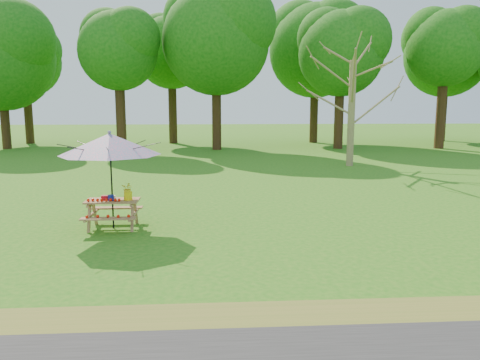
{
  "coord_description": "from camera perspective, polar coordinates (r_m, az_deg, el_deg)",
  "views": [
    {
      "loc": [
        2.67,
        -8.59,
        2.84
      ],
      "look_at": [
        3.37,
        2.12,
        1.1
      ],
      "focal_mm": 35.0,
      "sensor_mm": 36.0,
      "label": 1
    }
  ],
  "objects": [
    {
      "name": "produce_bins",
      "position": [
        11.16,
        -15.65,
        -2.07
      ],
      "size": [
        0.3,
        0.36,
        0.13
      ],
      "color": "#AD0D1F",
      "rests_on": "picnic_table"
    },
    {
      "name": "treeline",
      "position": [
        31.14,
        -9.09,
        18.63
      ],
      "size": [
        60.0,
        12.0,
        16.0
      ],
      "primitive_type": null,
      "color": "#105D10",
      "rests_on": "ground"
    },
    {
      "name": "picnic_table",
      "position": [
        11.23,
        -15.22,
        -4.06
      ],
      "size": [
        1.2,
        1.32,
        0.67
      ],
      "color": "#8E5E40",
      "rests_on": "ground"
    },
    {
      "name": "tomatoes_row",
      "position": [
        11.01,
        -16.25,
        -2.35
      ],
      "size": [
        0.77,
        0.13,
        0.07
      ],
      "primitive_type": null,
      "color": "red",
      "rests_on": "picnic_table"
    },
    {
      "name": "flower_bucket",
      "position": [
        11.01,
        -13.51,
        -1.27
      ],
      "size": [
        0.32,
        0.3,
        0.41
      ],
      "color": "yellow",
      "rests_on": "picnic_table"
    },
    {
      "name": "patio_umbrella",
      "position": [
        10.98,
        -15.57,
        4.22
      ],
      "size": [
        2.61,
        2.61,
        2.26
      ],
      "color": "black",
      "rests_on": "ground"
    },
    {
      "name": "ground",
      "position": [
        9.44,
        -20.26,
        -8.89
      ],
      "size": [
        120.0,
        120.0,
        0.0
      ],
      "primitive_type": "plane",
      "color": "#237115",
      "rests_on": "ground"
    },
    {
      "name": "drygrass_strip",
      "position": [
        6.98,
        -26.97,
        -15.81
      ],
      "size": [
        120.0,
        1.2,
        0.01
      ],
      "primitive_type": "cube",
      "color": "olive",
      "rests_on": "ground"
    },
    {
      "name": "bare_tree",
      "position": [
        22.67,
        13.86,
        19.0
      ],
      "size": [
        6.37,
        6.37,
        11.2
      ],
      "color": "olive",
      "rests_on": "ground"
    }
  ]
}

